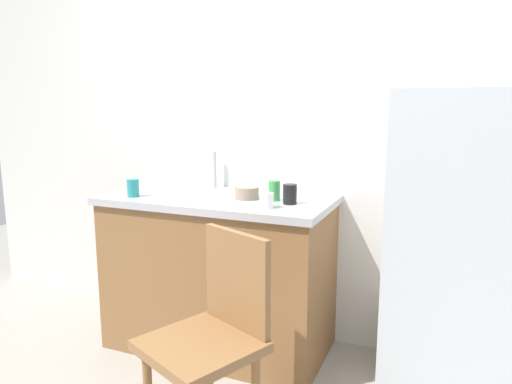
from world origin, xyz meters
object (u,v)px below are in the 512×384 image
Objects in this scene: terracotta_bowl at (247,193)px; cup_white at (267,200)px; chair at (213,334)px; cup_green at (274,191)px; cup_teal at (133,188)px; refrigerator at (452,249)px; cup_black at (290,194)px.

terracotta_bowl is 1.74× the size of cup_white.
chair is 0.90m from cup_green.
refrigerator is at bearing 6.98° from cup_teal.
cup_teal is 0.92× the size of cup_green.
cup_black is (0.26, -0.04, 0.02)m from terracotta_bowl.
terracotta_bowl is 0.26m from cup_black.
cup_green is at bearing 100.13° from cup_white.
chair is at bearing -137.17° from refrigerator.
terracotta_bowl is at bearing -173.62° from cup_green.
cup_green is at bearing 14.91° from cup_teal.
cup_teal is 0.78m from cup_green.
cup_teal is at bearing -163.03° from terracotta_bowl.
chair is at bearing -75.83° from terracotta_bowl.
terracotta_bowl is at bearing 137.09° from cup_white.
chair is at bearing -95.03° from cup_black.
cup_white is at bearing -42.91° from terracotta_bowl.
terracotta_bowl is at bearing 171.75° from cup_black.
cup_black is at bearing -176.08° from refrigerator.
cup_black is (-0.78, -0.05, 0.21)m from refrigerator.
terracotta_bowl is 0.63m from cup_teal.
cup_black reaches higher than cup_teal.
cup_black reaches higher than terracotta_bowl.
cup_white is 0.70× the size of cup_green.
cup_white is at bearing -167.48° from refrigerator.
terracotta_bowl is at bearing 128.20° from chair.
cup_white is (-0.85, -0.19, 0.20)m from refrigerator.
cup_green reaches higher than cup_white.
cup_teal is at bearing -179.13° from cup_white.
cup_black is at bearing -27.28° from cup_green.
cup_teal reaches higher than terracotta_bowl.
cup_black is (0.07, 0.14, 0.01)m from cup_white.
chair is 8.39× the size of cup_green.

